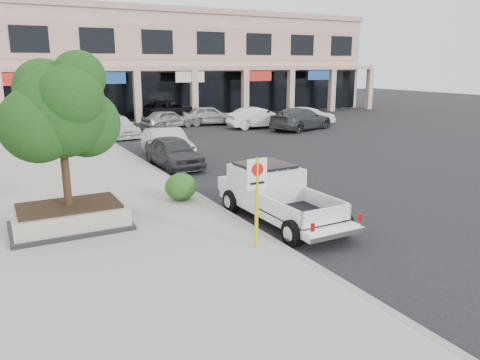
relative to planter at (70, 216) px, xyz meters
name	(u,v)px	position (x,y,z in m)	size (l,w,h in m)	color
ground	(299,225)	(6.12, -2.53, -0.48)	(120.00, 120.00, 0.00)	black
sidewalk	(73,197)	(0.62, 3.47, -0.40)	(8.00, 52.00, 0.15)	gray
curb	(178,184)	(4.57, 3.47, -0.40)	(0.20, 52.00, 0.15)	gray
strip_mall	(166,63)	(14.12, 31.40, 4.27)	(40.55, 12.43, 9.50)	tan
planter	(70,216)	(0.00, 0.00, 0.00)	(3.20, 2.20, 0.68)	black
planter_tree	(65,112)	(0.13, 0.15, 2.94)	(2.90, 2.55, 4.00)	black
no_parking_sign	(257,191)	(3.94, -3.75, 1.16)	(0.55, 0.09, 2.30)	yellow
hedge	(181,187)	(3.79, 1.12, 0.14)	(1.10, 0.99, 0.94)	#134415
pickup_truck	(282,196)	(5.77, -2.10, 0.35)	(1.94, 5.23, 1.65)	white
curb_car_a	(174,152)	(5.64, 6.84, 0.24)	(1.69, 4.21, 1.43)	#2C2E31
curb_car_b	(167,144)	(6.04, 8.84, 0.28)	(1.60, 4.60, 1.52)	#AAACB2
curb_car_c	(118,127)	(5.70, 17.47, 0.19)	(1.86, 4.58, 1.33)	silver
curb_car_d	(101,120)	(5.51, 21.55, 0.23)	(2.35, 5.09, 1.41)	black
lot_car_a	(168,119)	(10.03, 19.96, 0.21)	(1.61, 4.01, 1.37)	gray
lot_car_b	(258,118)	(16.00, 16.75, 0.29)	(1.62, 4.65, 1.53)	silver
lot_car_c	(301,119)	(18.26, 14.48, 0.32)	(2.23, 5.48, 1.59)	#313436
lot_car_d	(170,110)	(12.15, 25.21, 0.35)	(2.73, 5.92, 1.64)	black
lot_car_e	(210,115)	(13.61, 20.23, 0.28)	(1.77, 4.40, 1.50)	#A2A3A9
lot_car_f	(309,116)	(20.50, 16.63, 0.20)	(1.43, 4.11, 1.35)	silver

